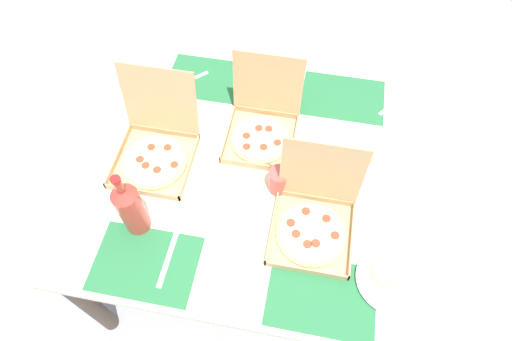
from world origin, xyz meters
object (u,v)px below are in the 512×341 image
object	(u,v)px
pizza_box_edge_far	(155,148)
soda_bottle	(130,208)
plate_near_right	(390,279)
pizza_box_center	(313,220)
cup_spare	(279,180)
condiment_bowl	(229,206)
pizza_box_corner_right	(262,127)
cup_red	(174,102)
plate_near_left	(362,153)

from	to	relation	value
pizza_box_edge_far	soda_bottle	world-z (taller)	pizza_box_edge_far
plate_near_right	pizza_box_center	bearing A→B (deg)	151.75
cup_spare	condiment_bowl	distance (m)	0.21
pizza_box_center	pizza_box_edge_far	bearing A→B (deg)	163.19
pizza_box_corner_right	cup_red	bearing A→B (deg)	171.66
pizza_box_center	condiment_bowl	bearing A→B (deg)	177.40
plate_near_left	cup_red	world-z (taller)	cup_red
plate_near_right	condiment_bowl	size ratio (longest dim) A/B	2.97
plate_near_right	condiment_bowl	world-z (taller)	condiment_bowl
plate_near_left	soda_bottle	bearing A→B (deg)	-149.45
pizza_box_center	cup_red	distance (m)	0.78
plate_near_right	plate_near_left	bearing A→B (deg)	103.65
cup_spare	cup_red	bearing A→B (deg)	148.87
pizza_box_edge_far	plate_near_left	world-z (taller)	pizza_box_edge_far
pizza_box_corner_right	cup_spare	distance (m)	0.26
cup_spare	condiment_bowl	bearing A→B (deg)	-143.10
pizza_box_center	condiment_bowl	xyz separation A→B (m)	(-0.31, 0.01, -0.03)
pizza_box_center	cup_spare	bearing A→B (deg)	137.24
plate_near_left	soda_bottle	world-z (taller)	soda_bottle
pizza_box_corner_right	plate_near_left	size ratio (longest dim) A/B	1.54
plate_near_left	soda_bottle	distance (m)	0.91
pizza_box_corner_right	soda_bottle	size ratio (longest dim) A/B	0.98
cup_red	cup_spare	world-z (taller)	cup_spare
plate_near_left	plate_near_right	size ratio (longest dim) A/B	0.87
soda_bottle	cup_red	bearing A→B (deg)	92.26
condiment_bowl	pizza_box_center	bearing A→B (deg)	-2.60
pizza_box_center	plate_near_right	bearing A→B (deg)	-28.25
pizza_box_center	cup_red	world-z (taller)	pizza_box_center
pizza_box_center	soda_bottle	world-z (taller)	pizza_box_center
pizza_box_corner_right	plate_near_left	xyz separation A→B (m)	(0.41, -0.03, -0.04)
soda_bottle	cup_spare	world-z (taller)	soda_bottle
plate_near_right	soda_bottle	size ratio (longest dim) A/B	0.73
pizza_box_corner_right	pizza_box_center	bearing A→B (deg)	-56.13
cup_spare	plate_near_left	bearing A→B (deg)	34.94
soda_bottle	cup_red	world-z (taller)	soda_bottle
pizza_box_corner_right	soda_bottle	xyz separation A→B (m)	(-0.37, -0.49, 0.08)
pizza_box_edge_far	plate_near_right	size ratio (longest dim) A/B	1.49
pizza_box_edge_far	plate_near_left	bearing A→B (deg)	10.89
cup_spare	pizza_box_edge_far	bearing A→B (deg)	173.24
plate_near_right	condiment_bowl	xyz separation A→B (m)	(-0.59, 0.17, 0.01)
plate_near_right	cup_spare	world-z (taller)	cup_spare
cup_red	condiment_bowl	world-z (taller)	cup_red
pizza_box_edge_far	pizza_box_corner_right	bearing A→B (deg)	24.89
plate_near_left	condiment_bowl	xyz separation A→B (m)	(-0.47, -0.34, 0.01)
pizza_box_center	pizza_box_corner_right	bearing A→B (deg)	123.87
pizza_box_center	plate_near_left	bearing A→B (deg)	65.52
pizza_box_edge_far	cup_spare	size ratio (longest dim) A/B	3.22
cup_red	condiment_bowl	distance (m)	0.54
soda_bottle	cup_spare	distance (m)	0.54
pizza_box_corner_right	cup_red	distance (m)	0.39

